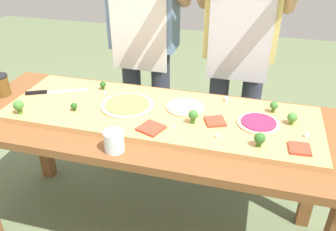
{
  "coord_description": "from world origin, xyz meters",
  "views": [
    {
      "loc": [
        0.47,
        -1.38,
        1.63
      ],
      "look_at": [
        0.1,
        -0.01,
        0.8
      ],
      "focal_mm": 37.59,
      "sensor_mm": 36.0,
      "label": 1
    }
  ],
  "objects_px": {
    "chefs_knife": "(48,92)",
    "broccoli_floret_front_right": "(19,106)",
    "broccoli_floret_front_mid": "(260,139)",
    "cheese_crumble_c": "(105,92)",
    "pizza_whole_pesto_green": "(127,105)",
    "broccoli_floret_front_left": "(193,115)",
    "pizza_slice_near_right": "(300,149)",
    "cook_left": "(144,32)",
    "cheese_crumble_a": "(226,99)",
    "flour_cup": "(114,142)",
    "broccoli_floret_back_mid": "(292,118)",
    "sauce_jar": "(1,85)",
    "broccoli_floret_center_right": "(274,106)",
    "broccoli_floret_back_right": "(74,106)",
    "prep_table": "(149,137)",
    "cheese_crumble_d": "(173,127)",
    "cheese_crumble_b": "(306,135)",
    "broccoli_floret_center_left": "(103,85)",
    "pizza_slice_near_left": "(215,121)",
    "pizza_whole_cheese_artichoke": "(185,107)",
    "cook_right": "(241,40)",
    "pizza_slice_center": "(151,128)",
    "pizza_whole_beet_magenta": "(258,123)",
    "cheese_crumble_e": "(218,136)"
  },
  "relations": [
    {
      "from": "chefs_knife",
      "to": "broccoli_floret_front_right",
      "type": "xyz_separation_m",
      "value": [
        -0.01,
        -0.23,
        0.04
      ]
    },
    {
      "from": "broccoli_floret_front_mid",
      "to": "cheese_crumble_c",
      "type": "height_order",
      "value": "broccoli_floret_front_mid"
    },
    {
      "from": "chefs_knife",
      "to": "broccoli_floret_front_right",
      "type": "relative_size",
      "value": 4.3
    },
    {
      "from": "pizza_whole_pesto_green",
      "to": "broccoli_floret_front_left",
      "type": "bearing_deg",
      "value": -11.76
    },
    {
      "from": "pizza_slice_near_right",
      "to": "cook_left",
      "type": "xyz_separation_m",
      "value": [
        -0.9,
        0.72,
        0.2
      ]
    },
    {
      "from": "cook_left",
      "to": "cheese_crumble_a",
      "type": "bearing_deg",
      "value": -33.3
    },
    {
      "from": "chefs_knife",
      "to": "flour_cup",
      "type": "bearing_deg",
      "value": -33.96
    },
    {
      "from": "broccoli_floret_back_mid",
      "to": "sauce_jar",
      "type": "xyz_separation_m",
      "value": [
        -1.5,
        -0.05,
        -0.0
      ]
    },
    {
      "from": "cook_left",
      "to": "broccoli_floret_center_right",
      "type": "bearing_deg",
      "value": -28.13
    },
    {
      "from": "broccoli_floret_back_right",
      "to": "cheese_crumble_a",
      "type": "xyz_separation_m",
      "value": [
        0.7,
        0.29,
        -0.01
      ]
    },
    {
      "from": "broccoli_floret_back_mid",
      "to": "flour_cup",
      "type": "relative_size",
      "value": 0.64
    },
    {
      "from": "pizza_slice_near_right",
      "to": "broccoli_floret_front_mid",
      "type": "relative_size",
      "value": 1.37
    },
    {
      "from": "prep_table",
      "to": "cheese_crumble_d",
      "type": "relative_size",
      "value": 142.05
    },
    {
      "from": "cheese_crumble_b",
      "to": "broccoli_floret_center_left",
      "type": "bearing_deg",
      "value": 169.03
    },
    {
      "from": "prep_table",
      "to": "broccoli_floret_front_mid",
      "type": "xyz_separation_m",
      "value": [
        0.52,
        -0.13,
        0.17
      ]
    },
    {
      "from": "pizza_slice_near_left",
      "to": "pizza_slice_near_right",
      "type": "bearing_deg",
      "value": -18.72
    },
    {
      "from": "broccoli_floret_center_left",
      "to": "pizza_whole_cheese_artichoke",
      "type": "bearing_deg",
      "value": -10.6
    },
    {
      "from": "chefs_knife",
      "to": "cheese_crumble_a",
      "type": "xyz_separation_m",
      "value": [
        0.93,
        0.16,
        0.0
      ]
    },
    {
      "from": "broccoli_floret_center_right",
      "to": "cook_right",
      "type": "relative_size",
      "value": 0.03
    },
    {
      "from": "cheese_crumble_b",
      "to": "broccoli_floret_back_mid",
      "type": "bearing_deg",
      "value": 123.1
    },
    {
      "from": "sauce_jar",
      "to": "cheese_crumble_c",
      "type": "bearing_deg",
      "value": 11.28
    },
    {
      "from": "pizza_slice_center",
      "to": "cheese_crumble_c",
      "type": "relative_size",
      "value": 7.23
    },
    {
      "from": "pizza_whole_beet_magenta",
      "to": "flour_cup",
      "type": "xyz_separation_m",
      "value": [
        -0.57,
        -0.32,
        0.01
      ]
    },
    {
      "from": "prep_table",
      "to": "pizza_slice_near_left",
      "type": "distance_m",
      "value": 0.35
    },
    {
      "from": "broccoli_floret_center_right",
      "to": "broccoli_floret_center_left",
      "type": "height_order",
      "value": "broccoli_floret_center_right"
    },
    {
      "from": "prep_table",
      "to": "broccoli_floret_front_right",
      "type": "height_order",
      "value": "broccoli_floret_front_right"
    },
    {
      "from": "pizza_slice_center",
      "to": "pizza_slice_near_left",
      "type": "distance_m",
      "value": 0.3
    },
    {
      "from": "broccoli_floret_center_right",
      "to": "broccoli_floret_back_right",
      "type": "relative_size",
      "value": 1.38
    },
    {
      "from": "pizza_slice_near_right",
      "to": "broccoli_floret_back_right",
      "type": "relative_size",
      "value": 2.04
    },
    {
      "from": "cook_left",
      "to": "pizza_whole_cheese_artichoke",
      "type": "bearing_deg",
      "value": -52.87
    },
    {
      "from": "pizza_slice_near_right",
      "to": "flour_cup",
      "type": "bearing_deg",
      "value": -167.47
    },
    {
      "from": "broccoli_floret_front_left",
      "to": "cheese_crumble_a",
      "type": "distance_m",
      "value": 0.28
    },
    {
      "from": "pizza_slice_near_left",
      "to": "cook_right",
      "type": "bearing_deg",
      "value": 85.95
    },
    {
      "from": "prep_table",
      "to": "pizza_whole_pesto_green",
      "type": "height_order",
      "value": "pizza_whole_pesto_green"
    },
    {
      "from": "broccoli_floret_center_right",
      "to": "broccoli_floret_back_right",
      "type": "height_order",
      "value": "broccoli_floret_center_right"
    },
    {
      "from": "cheese_crumble_c",
      "to": "broccoli_floret_center_right",
      "type": "bearing_deg",
      "value": 1.8
    },
    {
      "from": "broccoli_floret_front_right",
      "to": "cheese_crumble_a",
      "type": "distance_m",
      "value": 1.02
    },
    {
      "from": "cheese_crumble_c",
      "to": "broccoli_floret_center_left",
      "type": "bearing_deg",
      "value": 124.07
    },
    {
      "from": "cheese_crumble_b",
      "to": "cook_right",
      "type": "height_order",
      "value": "cook_right"
    },
    {
      "from": "pizza_slice_near_right",
      "to": "cheese_crumble_e",
      "type": "xyz_separation_m",
      "value": [
        -0.34,
        0.0,
        0.0
      ]
    },
    {
      "from": "pizza_slice_center",
      "to": "sauce_jar",
      "type": "xyz_separation_m",
      "value": [
        -0.9,
        0.16,
        0.03
      ]
    },
    {
      "from": "broccoli_floret_back_right",
      "to": "flour_cup",
      "type": "height_order",
      "value": "flour_cup"
    },
    {
      "from": "cheese_crumble_e",
      "to": "sauce_jar",
      "type": "relative_size",
      "value": 0.14
    },
    {
      "from": "pizza_slice_near_left",
      "to": "broccoli_floret_front_left",
      "type": "relative_size",
      "value": 1.31
    },
    {
      "from": "prep_table",
      "to": "broccoli_floret_center_right",
      "type": "relative_size",
      "value": 31.64
    },
    {
      "from": "broccoli_floret_front_left",
      "to": "broccoli_floret_front_right",
      "type": "xyz_separation_m",
      "value": [
        -0.82,
        -0.13,
        0.0
      ]
    },
    {
      "from": "broccoli_floret_center_right",
      "to": "pizza_whole_beet_magenta",
      "type": "bearing_deg",
      "value": -115.17
    },
    {
      "from": "cheese_crumble_a",
      "to": "pizza_whole_beet_magenta",
      "type": "bearing_deg",
      "value": -48.01
    },
    {
      "from": "pizza_slice_near_left",
      "to": "cheese_crumble_d",
      "type": "xyz_separation_m",
      "value": [
        -0.18,
        -0.1,
        0.0
      ]
    },
    {
      "from": "pizza_slice_near_right",
      "to": "broccoli_floret_back_right",
      "type": "distance_m",
      "value": 1.05
    }
  ]
}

